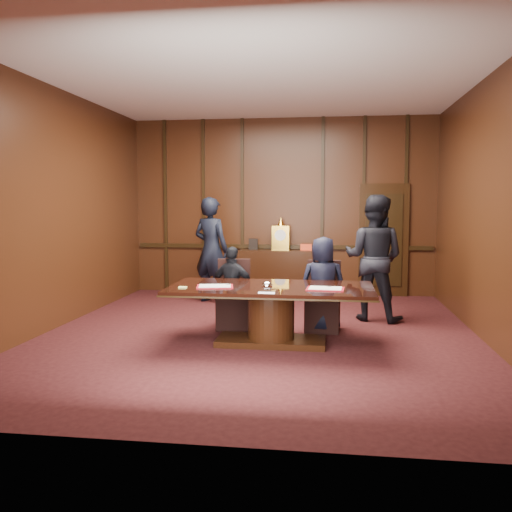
% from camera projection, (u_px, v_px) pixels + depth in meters
% --- Properties ---
extents(room, '(7.00, 7.04, 3.50)m').
position_uv_depth(room, '(265.00, 210.00, 7.51)').
color(room, black).
rests_on(room, ground).
extents(sideboard, '(1.60, 0.45, 1.54)m').
position_uv_depth(sideboard, '(281.00, 271.00, 10.72)').
color(sideboard, black).
rests_on(sideboard, ground).
extents(conference_table, '(2.62, 1.32, 0.76)m').
position_uv_depth(conference_table, '(271.00, 305.00, 6.98)').
color(conference_table, black).
rests_on(conference_table, ground).
extents(folder_left, '(0.52, 0.42, 0.02)m').
position_uv_depth(folder_left, '(215.00, 286.00, 6.89)').
color(folder_left, '#9F0E18').
rests_on(folder_left, conference_table).
extents(folder_right, '(0.48, 0.36, 0.02)m').
position_uv_depth(folder_right, '(325.00, 289.00, 6.71)').
color(folder_right, '#9F0E18').
rests_on(folder_right, conference_table).
extents(inkstand, '(0.20, 0.14, 0.12)m').
position_uv_depth(inkstand, '(267.00, 287.00, 6.50)').
color(inkstand, white).
rests_on(inkstand, conference_table).
extents(notepad, '(0.10, 0.07, 0.01)m').
position_uv_depth(notepad, '(183.00, 287.00, 6.82)').
color(notepad, '#FCFB7B').
rests_on(notepad, conference_table).
extents(chair_left, '(0.53, 0.53, 0.99)m').
position_uv_depth(chair_left, '(233.00, 308.00, 7.95)').
color(chair_left, black).
rests_on(chair_left, ground).
extents(chair_right, '(0.51, 0.51, 0.99)m').
position_uv_depth(chair_right, '(323.00, 310.00, 7.77)').
color(chair_right, black).
rests_on(chair_right, ground).
extents(signatory_left, '(0.75, 0.45, 1.20)m').
position_uv_depth(signatory_left, '(233.00, 288.00, 7.85)').
color(signatory_left, black).
rests_on(signatory_left, ground).
extents(signatory_right, '(0.70, 0.49, 1.36)m').
position_uv_depth(signatory_right, '(323.00, 284.00, 7.66)').
color(signatory_right, black).
rests_on(signatory_right, ground).
extents(witness_left, '(0.83, 0.70, 1.93)m').
position_uv_depth(witness_left, '(211.00, 250.00, 9.94)').
color(witness_left, black).
rests_on(witness_left, ground).
extents(witness_right, '(1.14, 1.02, 1.95)m').
position_uv_depth(witness_right, '(374.00, 258.00, 8.40)').
color(witness_right, black).
rests_on(witness_right, ground).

